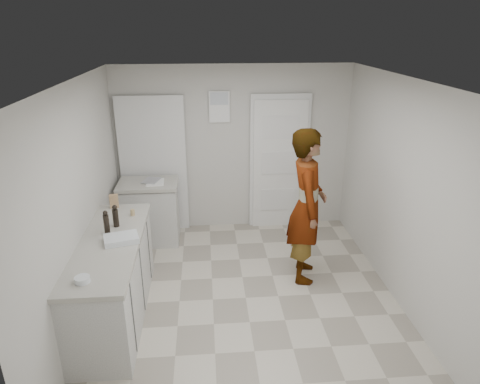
{
  "coord_description": "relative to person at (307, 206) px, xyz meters",
  "views": [
    {
      "loc": [
        -0.43,
        -4.22,
        3.02
      ],
      "look_at": [
        -0.03,
        0.4,
        1.19
      ],
      "focal_mm": 32.0,
      "sensor_mm": 36.0,
      "label": 1
    }
  ],
  "objects": [
    {
      "name": "ground",
      "position": [
        -0.78,
        -0.44,
        -0.96
      ],
      "size": [
        4.0,
        4.0,
        0.0
      ],
      "primitive_type": "plane",
      "color": "gray",
      "rests_on": "ground"
    },
    {
      "name": "room_shell",
      "position": [
        -0.96,
        1.52,
        0.06
      ],
      "size": [
        4.0,
        4.0,
        4.0
      ],
      "color": "beige",
      "rests_on": "ground"
    },
    {
      "name": "main_counter",
      "position": [
        -2.23,
        -0.64,
        -0.53
      ],
      "size": [
        0.64,
        1.96,
        0.93
      ],
      "color": "silver",
      "rests_on": "ground"
    },
    {
      "name": "side_counter",
      "position": [
        -2.03,
        1.11,
        -0.53
      ],
      "size": [
        0.84,
        0.61,
        0.93
      ],
      "color": "silver",
      "rests_on": "ground"
    },
    {
      "name": "person",
      "position": [
        0.0,
        0.0,
        0.0
      ],
      "size": [
        0.57,
        0.77,
        1.92
      ],
      "primitive_type": "imported",
      "rotation": [
        0.0,
        0.0,
        1.41
      ],
      "color": "silver",
      "rests_on": "ground"
    },
    {
      "name": "cake_mix_box",
      "position": [
        -2.33,
        0.24,
        0.05
      ],
      "size": [
        0.11,
        0.07,
        0.17
      ],
      "primitive_type": "cube",
      "rotation": [
        0.0,
        0.0,
        0.19
      ],
      "color": "#8E6947",
      "rests_on": "main_counter"
    },
    {
      "name": "spice_jar",
      "position": [
        -2.07,
        -0.01,
        0.0
      ],
      "size": [
        0.05,
        0.05,
        0.08
      ],
      "primitive_type": "cylinder",
      "color": "tan",
      "rests_on": "main_counter"
    },
    {
      "name": "oil_cruet_a",
      "position": [
        -2.21,
        -0.28,
        0.09
      ],
      "size": [
        0.06,
        0.06,
        0.26
      ],
      "color": "black",
      "rests_on": "main_counter"
    },
    {
      "name": "oil_cruet_b",
      "position": [
        -2.27,
        -0.46,
        0.09
      ],
      "size": [
        0.06,
        0.06,
        0.27
      ],
      "color": "black",
      "rests_on": "main_counter"
    },
    {
      "name": "baking_dish",
      "position": [
        -2.1,
        -0.65,
        -0.01
      ],
      "size": [
        0.39,
        0.32,
        0.06
      ],
      "rotation": [
        0.0,
        0.0,
        0.26
      ],
      "color": "silver",
      "rests_on": "main_counter"
    },
    {
      "name": "egg_bowl",
      "position": [
        -2.3,
        -1.38,
        -0.01
      ],
      "size": [
        0.13,
        0.13,
        0.05
      ],
      "color": "silver",
      "rests_on": "main_counter"
    },
    {
      "name": "papers",
      "position": [
        -1.92,
        1.1,
        -0.03
      ],
      "size": [
        0.26,
        0.33,
        0.01
      ],
      "primitive_type": "cube",
      "rotation": [
        0.0,
        0.0,
        0.06
      ],
      "color": "white",
      "rests_on": "side_counter"
    }
  ]
}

